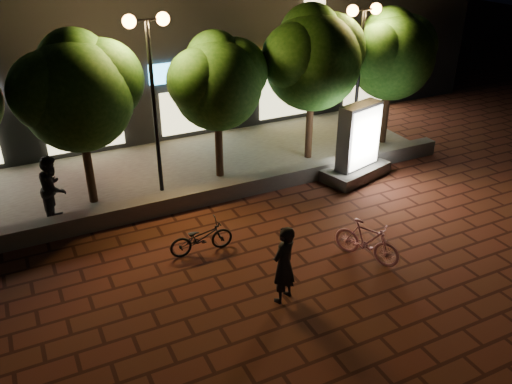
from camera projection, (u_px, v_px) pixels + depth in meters
ground at (288, 270)px, 12.58m from camera, size 80.00×80.00×0.00m
retaining_wall at (222, 191)px, 15.65m from camera, size 16.00×0.45×0.50m
sidewalk at (194, 166)px, 17.74m from camera, size 16.00×5.00×0.08m
tree_left at (78, 88)px, 13.99m from camera, size 3.60×3.00×4.89m
tree_mid at (217, 79)px, 15.65m from camera, size 3.24×2.70×4.50m
tree_right at (313, 55)px, 16.78m from camera, size 3.72×3.10×5.07m
tree_far_right at (393, 52)px, 18.12m from camera, size 3.48×2.90×4.76m
street_lamp_left at (150, 60)px, 14.27m from camera, size 1.26×0.36×5.18m
street_lamp_right at (362, 42)px, 17.06m from camera, size 1.26×0.36×4.98m
ad_kiosk at (358, 149)px, 16.64m from camera, size 2.48×1.70×2.45m
scooter_pink at (367, 241)px, 12.77m from camera, size 1.21×1.73×1.02m
rider at (284, 264)px, 11.22m from camera, size 0.79×0.69×1.83m
scooter_parked at (201, 238)px, 13.08m from camera, size 1.63×0.63×0.85m
pedestrian at (53, 188)px, 14.17m from camera, size 0.95×1.07×1.85m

